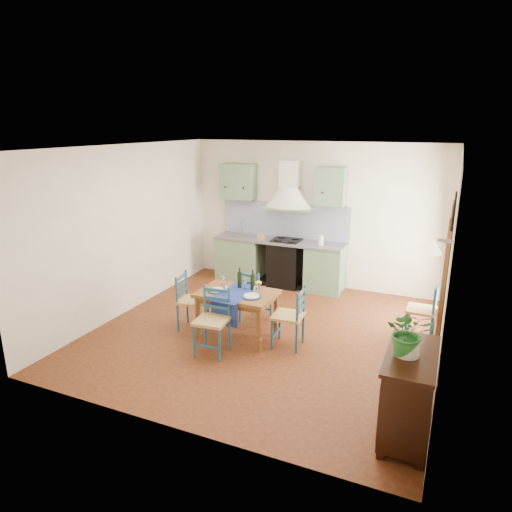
# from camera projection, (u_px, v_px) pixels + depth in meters

# --- Properties ---
(floor) EXTENTS (5.00, 5.00, 0.00)m
(floor) POSITION_uv_depth(u_px,v_px,m) (264.00, 333.00, 7.05)
(floor) COLOR #40190D
(floor) RESTS_ON ground
(back_wall) EXTENTS (5.00, 0.96, 2.80)m
(back_wall) POSITION_uv_depth(u_px,v_px,m) (287.00, 233.00, 8.95)
(back_wall) COLOR white
(back_wall) RESTS_ON ground
(right_wall) EXTENTS (0.26, 5.00, 2.80)m
(right_wall) POSITION_uv_depth(u_px,v_px,m) (449.00, 265.00, 5.96)
(right_wall) COLOR white
(right_wall) RESTS_ON ground
(left_wall) EXTENTS (0.04, 5.00, 2.80)m
(left_wall) POSITION_uv_depth(u_px,v_px,m) (127.00, 230.00, 7.62)
(left_wall) COLOR white
(left_wall) RESTS_ON ground
(ceiling) EXTENTS (5.00, 5.00, 0.01)m
(ceiling) POSITION_uv_depth(u_px,v_px,m) (265.00, 147.00, 6.27)
(ceiling) COLOR white
(ceiling) RESTS_ON back_wall
(dining_table) EXTENTS (1.15, 0.87, 1.04)m
(dining_table) POSITION_uv_depth(u_px,v_px,m) (237.00, 297.00, 6.74)
(dining_table) COLOR brown
(dining_table) RESTS_ON ground
(chair_near) EXTENTS (0.47, 0.47, 0.94)m
(chair_near) POSITION_uv_depth(u_px,v_px,m) (213.00, 320.00, 6.33)
(chair_near) COLOR navy
(chair_near) RESTS_ON ground
(chair_far) EXTENTS (0.50, 0.50, 0.90)m
(chair_far) POSITION_uv_depth(u_px,v_px,m) (254.00, 295.00, 7.32)
(chair_far) COLOR navy
(chair_far) RESTS_ON ground
(chair_left) EXTENTS (0.47, 0.47, 0.89)m
(chair_left) POSITION_uv_depth(u_px,v_px,m) (191.00, 301.00, 7.09)
(chair_left) COLOR navy
(chair_left) RESTS_ON ground
(chair_right) EXTENTS (0.44, 0.44, 0.90)m
(chair_right) POSITION_uv_depth(u_px,v_px,m) (290.00, 317.00, 6.50)
(chair_right) COLOR navy
(chair_right) RESTS_ON ground
(chair_spare) EXTENTS (0.42, 0.42, 0.87)m
(chair_spare) POSITION_uv_depth(u_px,v_px,m) (423.00, 311.00, 6.74)
(chair_spare) COLOR navy
(chair_spare) RESTS_ON ground
(sideboard) EXTENTS (0.50, 1.05, 0.94)m
(sideboard) POSITION_uv_depth(u_px,v_px,m) (408.00, 392.00, 4.60)
(sideboard) COLOR black
(sideboard) RESTS_ON ground
(potted_plant) EXTENTS (0.49, 0.45, 0.48)m
(potted_plant) POSITION_uv_depth(u_px,v_px,m) (409.00, 333.00, 4.40)
(potted_plant) COLOR #25702B
(potted_plant) RESTS_ON sideboard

